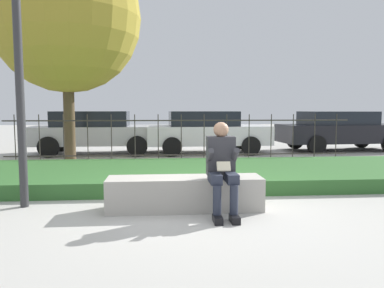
{
  "coord_description": "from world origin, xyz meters",
  "views": [
    {
      "loc": [
        -0.53,
        -5.3,
        1.45
      ],
      "look_at": [
        0.1,
        2.21,
        0.75
      ],
      "focal_mm": 35.0,
      "sensor_mm": 36.0,
      "label": 1
    }
  ],
  "objects_px": {
    "car_parked_center": "(206,131)",
    "car_parked_left": "(96,131)",
    "person_seated_reader": "(222,164)",
    "street_lamp": "(17,26)",
    "tree_behind_fence": "(66,18)",
    "car_parked_right": "(340,130)",
    "stone_bench": "(185,195)"
  },
  "relations": [
    {
      "from": "stone_bench",
      "to": "person_seated_reader",
      "type": "bearing_deg",
      "value": -32.4
    },
    {
      "from": "stone_bench",
      "to": "tree_behind_fence",
      "type": "bearing_deg",
      "value": 119.23
    },
    {
      "from": "person_seated_reader",
      "to": "car_parked_right",
      "type": "relative_size",
      "value": 0.29
    },
    {
      "from": "stone_bench",
      "to": "car_parked_right",
      "type": "distance_m",
      "value": 9.41
    },
    {
      "from": "car_parked_left",
      "to": "street_lamp",
      "type": "bearing_deg",
      "value": -90.36
    },
    {
      "from": "person_seated_reader",
      "to": "car_parked_left",
      "type": "distance_m",
      "value": 7.93
    },
    {
      "from": "tree_behind_fence",
      "to": "stone_bench",
      "type": "bearing_deg",
      "value": -60.77
    },
    {
      "from": "tree_behind_fence",
      "to": "car_parked_right",
      "type": "bearing_deg",
      "value": 15.02
    },
    {
      "from": "car_parked_center",
      "to": "car_parked_right",
      "type": "xyz_separation_m",
      "value": [
        4.76,
        0.29,
        -0.0
      ]
    },
    {
      "from": "car_parked_center",
      "to": "tree_behind_fence",
      "type": "distance_m",
      "value": 5.41
    },
    {
      "from": "car_parked_left",
      "to": "stone_bench",
      "type": "bearing_deg",
      "value": -71.87
    },
    {
      "from": "person_seated_reader",
      "to": "car_parked_right",
      "type": "height_order",
      "value": "car_parked_right"
    },
    {
      "from": "car_parked_center",
      "to": "car_parked_left",
      "type": "bearing_deg",
      "value": 177.66
    },
    {
      "from": "person_seated_reader",
      "to": "car_parked_left",
      "type": "height_order",
      "value": "car_parked_left"
    },
    {
      "from": "stone_bench",
      "to": "car_parked_center",
      "type": "height_order",
      "value": "car_parked_center"
    },
    {
      "from": "stone_bench",
      "to": "car_parked_right",
      "type": "xyz_separation_m",
      "value": [
        5.92,
        7.3,
        0.52
      ]
    },
    {
      "from": "car_parked_right",
      "to": "street_lamp",
      "type": "relative_size",
      "value": 1.01
    },
    {
      "from": "person_seated_reader",
      "to": "car_parked_left",
      "type": "relative_size",
      "value": 0.3
    },
    {
      "from": "person_seated_reader",
      "to": "street_lamp",
      "type": "bearing_deg",
      "value": 166.93
    },
    {
      "from": "street_lamp",
      "to": "stone_bench",
      "type": "bearing_deg",
      "value": -8.5
    },
    {
      "from": "person_seated_reader",
      "to": "stone_bench",
      "type": "bearing_deg",
      "value": 147.6
    },
    {
      "from": "car_parked_left",
      "to": "tree_behind_fence",
      "type": "xyz_separation_m",
      "value": [
        -0.34,
        -2.09,
        3.07
      ]
    },
    {
      "from": "car_parked_left",
      "to": "car_parked_center",
      "type": "bearing_deg",
      "value": -1.73
    },
    {
      "from": "stone_bench",
      "to": "street_lamp",
      "type": "xyz_separation_m",
      "value": [
        -2.37,
        0.35,
        2.42
      ]
    },
    {
      "from": "stone_bench",
      "to": "person_seated_reader",
      "type": "xyz_separation_m",
      "value": [
        0.49,
        -0.31,
        0.49
      ]
    },
    {
      "from": "car_parked_left",
      "to": "street_lamp",
      "type": "xyz_separation_m",
      "value": [
        0.07,
        -6.7,
        1.89
      ]
    },
    {
      "from": "car_parked_center",
      "to": "car_parked_left",
      "type": "xyz_separation_m",
      "value": [
        -3.61,
        0.05,
        0.01
      ]
    },
    {
      "from": "car_parked_left",
      "to": "tree_behind_fence",
      "type": "height_order",
      "value": "tree_behind_fence"
    },
    {
      "from": "street_lamp",
      "to": "car_parked_center",
      "type": "bearing_deg",
      "value": 61.98
    },
    {
      "from": "car_parked_right",
      "to": "car_parked_left",
      "type": "height_order",
      "value": "car_parked_left"
    },
    {
      "from": "car_parked_right",
      "to": "street_lamp",
      "type": "bearing_deg",
      "value": -143.98
    },
    {
      "from": "person_seated_reader",
      "to": "car_parked_center",
      "type": "bearing_deg",
      "value": 84.68
    }
  ]
}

